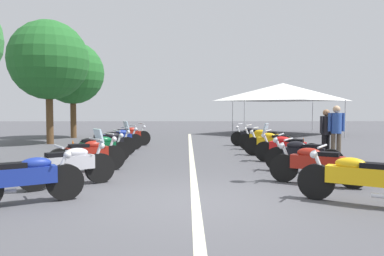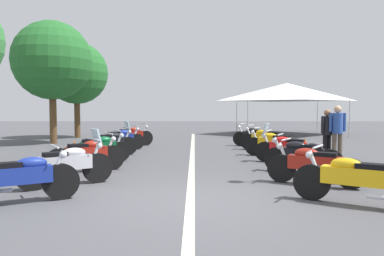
{
  "view_description": "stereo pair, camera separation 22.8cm",
  "coord_description": "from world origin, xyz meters",
  "px_view_note": "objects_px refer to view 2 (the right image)",
  "views": [
    {
      "loc": [
        -7.0,
        0.15,
        1.71
      ],
      "look_at": [
        5.03,
        0.0,
        1.06
      ],
      "focal_mm": 36.36,
      "sensor_mm": 36.0,
      "label": 1
    },
    {
      "loc": [
        -7.0,
        -0.08,
        1.71
      ],
      "look_at": [
        5.03,
        0.0,
        1.06
      ],
      "focal_mm": 36.36,
      "sensor_mm": 36.0,
      "label": 2
    }
  ],
  "objects_px": {
    "motorcycle_right_row_0": "(356,179)",
    "motorcycle_right_row_1": "(314,165)",
    "traffic_cone_0": "(74,149)",
    "roadside_tree_2": "(52,61)",
    "traffic_cone_1": "(305,147)",
    "motorcycle_right_row_6": "(255,136)",
    "motorcycle_right_row_5": "(266,139)",
    "motorcycle_left_row_1": "(67,164)",
    "motorcycle_right_row_2": "(302,155)",
    "motorcycle_left_row_3": "(99,148)",
    "motorcycle_left_row_6": "(131,136)",
    "motorcycle_left_row_4": "(110,143)",
    "bystander_2": "(337,128)",
    "motorcycle_right_row_3": "(287,148)",
    "motorcycle_left_row_0": "(22,178)",
    "event_tent": "(287,92)",
    "motorcycle_left_row_5": "(120,139)",
    "roadside_tree_0": "(77,73)",
    "motorcycle_left_row_2": "(87,154)",
    "bystander_1": "(327,130)",
    "motorcycle_right_row_4": "(274,143)"
  },
  "relations": [
    {
      "from": "motorcycle_left_row_2",
      "to": "roadside_tree_0",
      "type": "distance_m",
      "value": 12.47
    },
    {
      "from": "bystander_1",
      "to": "roadside_tree_2",
      "type": "xyz_separation_m",
      "value": [
        5.51,
        10.88,
        2.9
      ]
    },
    {
      "from": "motorcycle_right_row_3",
      "to": "motorcycle_left_row_0",
      "type": "bearing_deg",
      "value": 68.01
    },
    {
      "from": "motorcycle_left_row_6",
      "to": "traffic_cone_1",
      "type": "bearing_deg",
      "value": -54.4
    },
    {
      "from": "motorcycle_left_row_6",
      "to": "motorcycle_right_row_1",
      "type": "xyz_separation_m",
      "value": [
        -8.47,
        -5.37,
        -0.01
      ]
    },
    {
      "from": "motorcycle_left_row_1",
      "to": "event_tent",
      "type": "xyz_separation_m",
      "value": [
        15.99,
        -8.51,
        2.17
      ]
    },
    {
      "from": "motorcycle_left_row_3",
      "to": "motorcycle_right_row_3",
      "type": "distance_m",
      "value": 5.76
    },
    {
      "from": "motorcycle_right_row_5",
      "to": "motorcycle_left_row_4",
      "type": "bearing_deg",
      "value": 46.07
    },
    {
      "from": "motorcycle_left_row_5",
      "to": "motorcycle_right_row_5",
      "type": "bearing_deg",
      "value": -30.6
    },
    {
      "from": "motorcycle_left_row_2",
      "to": "traffic_cone_0",
      "type": "bearing_deg",
      "value": 79.16
    },
    {
      "from": "motorcycle_left_row_5",
      "to": "roadside_tree_0",
      "type": "height_order",
      "value": "roadside_tree_0"
    },
    {
      "from": "motorcycle_left_row_5",
      "to": "event_tent",
      "type": "relative_size",
      "value": 0.3
    },
    {
      "from": "motorcycle_right_row_6",
      "to": "traffic_cone_1",
      "type": "xyz_separation_m",
      "value": [
        -2.92,
        -1.34,
        -0.16
      ]
    },
    {
      "from": "motorcycle_right_row_2",
      "to": "bystander_1",
      "type": "xyz_separation_m",
      "value": [
        2.49,
        -1.49,
        0.5
      ]
    },
    {
      "from": "motorcycle_left_row_6",
      "to": "motorcycle_right_row_5",
      "type": "height_order",
      "value": "motorcycle_left_row_6"
    },
    {
      "from": "motorcycle_right_row_3",
      "to": "motorcycle_right_row_5",
      "type": "relative_size",
      "value": 0.96
    },
    {
      "from": "motorcycle_left_row_2",
      "to": "motorcycle_right_row_3",
      "type": "relative_size",
      "value": 0.95
    },
    {
      "from": "motorcycle_left_row_4",
      "to": "motorcycle_right_row_4",
      "type": "distance_m",
      "value": 5.71
    },
    {
      "from": "motorcycle_right_row_1",
      "to": "bystander_2",
      "type": "distance_m",
      "value": 4.38
    },
    {
      "from": "motorcycle_right_row_2",
      "to": "roadside_tree_2",
      "type": "bearing_deg",
      "value": -16.48
    },
    {
      "from": "motorcycle_left_row_1",
      "to": "motorcycle_left_row_6",
      "type": "relative_size",
      "value": 0.96
    },
    {
      "from": "motorcycle_right_row_3",
      "to": "event_tent",
      "type": "relative_size",
      "value": 0.3
    },
    {
      "from": "bystander_1",
      "to": "bystander_2",
      "type": "distance_m",
      "value": 0.35
    },
    {
      "from": "motorcycle_left_row_4",
      "to": "traffic_cone_0",
      "type": "bearing_deg",
      "value": 170.61
    },
    {
      "from": "traffic_cone_1",
      "to": "bystander_2",
      "type": "distance_m",
      "value": 1.82
    },
    {
      "from": "bystander_1",
      "to": "bystander_2",
      "type": "bearing_deg",
      "value": 15.09
    },
    {
      "from": "motorcycle_left_row_6",
      "to": "traffic_cone_1",
      "type": "relative_size",
      "value": 3.0
    },
    {
      "from": "motorcycle_right_row_0",
      "to": "motorcycle_right_row_1",
      "type": "bearing_deg",
      "value": -51.47
    },
    {
      "from": "motorcycle_left_row_4",
      "to": "bystander_2",
      "type": "distance_m",
      "value": 7.6
    },
    {
      "from": "motorcycle_right_row_6",
      "to": "roadside_tree_2",
      "type": "relative_size",
      "value": 0.33
    },
    {
      "from": "motorcycle_right_row_5",
      "to": "motorcycle_left_row_1",
      "type": "bearing_deg",
      "value": 80.48
    },
    {
      "from": "traffic_cone_1",
      "to": "motorcycle_right_row_6",
      "type": "bearing_deg",
      "value": 24.63
    },
    {
      "from": "traffic_cone_0",
      "to": "roadside_tree_2",
      "type": "height_order",
      "value": "roadside_tree_2"
    },
    {
      "from": "motorcycle_left_row_3",
      "to": "motorcycle_right_row_3",
      "type": "relative_size",
      "value": 0.97
    },
    {
      "from": "motorcycle_right_row_0",
      "to": "motorcycle_right_row_1",
      "type": "relative_size",
      "value": 1.02
    },
    {
      "from": "motorcycle_right_row_1",
      "to": "motorcycle_right_row_2",
      "type": "relative_size",
      "value": 1.0
    },
    {
      "from": "motorcycle_left_row_5",
      "to": "motorcycle_right_row_5",
      "type": "height_order",
      "value": "motorcycle_right_row_5"
    },
    {
      "from": "motorcycle_left_row_1",
      "to": "motorcycle_right_row_5",
      "type": "relative_size",
      "value": 0.9
    },
    {
      "from": "motorcycle_left_row_1",
      "to": "motorcycle_right_row_0",
      "type": "height_order",
      "value": "motorcycle_left_row_1"
    },
    {
      "from": "event_tent",
      "to": "motorcycle_left_row_6",
      "type": "bearing_deg",
      "value": 130.92
    },
    {
      "from": "motorcycle_left_row_1",
      "to": "bystander_1",
      "type": "bearing_deg",
      "value": -5.57
    },
    {
      "from": "roadside_tree_0",
      "to": "event_tent",
      "type": "relative_size",
      "value": 0.85
    },
    {
      "from": "traffic_cone_1",
      "to": "event_tent",
      "type": "bearing_deg",
      "value": -9.8
    },
    {
      "from": "motorcycle_right_row_5",
      "to": "motorcycle_right_row_0",
      "type": "bearing_deg",
      "value": 119.0
    },
    {
      "from": "motorcycle_left_row_4",
      "to": "motorcycle_right_row_4",
      "type": "height_order",
      "value": "motorcycle_left_row_4"
    },
    {
      "from": "motorcycle_right_row_6",
      "to": "traffic_cone_0",
      "type": "bearing_deg",
      "value": 54.54
    },
    {
      "from": "motorcycle_left_row_3",
      "to": "traffic_cone_0",
      "type": "height_order",
      "value": "motorcycle_left_row_3"
    },
    {
      "from": "motorcycle_left_row_6",
      "to": "motorcycle_right_row_6",
      "type": "xyz_separation_m",
      "value": [
        -0.11,
        -5.39,
        -0.01
      ]
    },
    {
      "from": "motorcycle_left_row_4",
      "to": "bystander_2",
      "type": "relative_size",
      "value": 1.06
    },
    {
      "from": "motorcycle_left_row_5",
      "to": "roadside_tree_0",
      "type": "bearing_deg",
      "value": 89.41
    }
  ]
}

